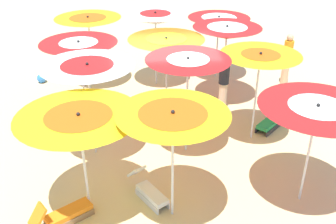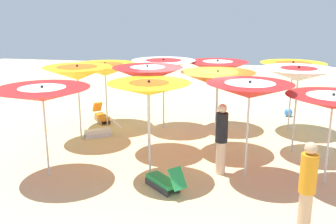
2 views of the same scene
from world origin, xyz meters
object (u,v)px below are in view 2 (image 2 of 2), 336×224
at_px(beach_umbrella_6, 149,89).
at_px(beach_umbrella_8, 164,65).
at_px(beach_umbrella_10, 77,73).
at_px(beach_umbrella_3, 250,90).
at_px(beach_umbrella_5, 217,68).
at_px(lounger_2, 165,181).
at_px(beach_umbrella_7, 148,74).
at_px(beach_umbrella_4, 218,79).
at_px(beach_umbrella_1, 298,74).
at_px(beach_umbrella_11, 105,70).
at_px(lounger_1, 101,116).
at_px(beachgoer_0, 307,187).
at_px(beach_umbrella_9, 42,94).
at_px(beachgoer_1, 221,138).
at_px(lounger_0, 101,130).
at_px(beach_umbrella_0, 333,102).
at_px(beach_umbrella_2, 293,68).
at_px(beach_ball, 288,112).

bearing_deg(beach_umbrella_6, beach_umbrella_8, -173.00).
bearing_deg(beach_umbrella_10, beach_umbrella_3, 69.70).
relative_size(beach_umbrella_5, beach_umbrella_8, 0.98).
distance_m(beach_umbrella_6, lounger_2, 2.14).
bearing_deg(beach_umbrella_7, beach_umbrella_4, 102.00).
xyz_separation_m(beach_umbrella_1, beach_umbrella_7, (0.65, -4.07, -0.02)).
relative_size(beach_umbrella_4, beach_umbrella_11, 1.02).
relative_size(lounger_1, beachgoer_0, 0.67).
bearing_deg(beach_umbrella_1, lounger_2, -45.05).
relative_size(beach_umbrella_8, beach_umbrella_9, 1.06).
xyz_separation_m(beach_umbrella_8, beachgoer_0, (5.93, 3.84, -1.26)).
relative_size(beach_umbrella_7, beachgoer_1, 1.39).
xyz_separation_m(beach_umbrella_11, lounger_0, (1.23, 0.23, -1.77)).
bearing_deg(beach_umbrella_3, lounger_2, -59.64).
height_order(beach_umbrella_0, beach_umbrella_1, beach_umbrella_1).
bearing_deg(beach_umbrella_0, beach_umbrella_5, -145.75).
relative_size(beach_umbrella_4, beach_umbrella_10, 0.99).
height_order(beach_umbrella_4, beach_umbrella_8, beach_umbrella_8).
bearing_deg(beach_umbrella_7, beach_umbrella_2, 123.77).
xyz_separation_m(beach_umbrella_10, beach_ball, (-4.12, 6.64, -1.96)).
height_order(beach_umbrella_9, lounger_1, beach_umbrella_9).
bearing_deg(beachgoer_1, beach_umbrella_5, -163.56).
bearing_deg(lounger_1, beach_ball, 70.24).
relative_size(beach_umbrella_0, beach_umbrella_9, 0.97).
height_order(lounger_0, lounger_1, lounger_1).
bearing_deg(lounger_0, beach_umbrella_11, -113.43).
bearing_deg(beachgoer_0, lounger_1, -128.29).
relative_size(beach_umbrella_4, lounger_2, 2.15).
bearing_deg(lounger_1, beach_umbrella_5, 55.42).
bearing_deg(beachgoer_1, beach_ball, 169.94).
xyz_separation_m(beach_umbrella_1, beach_umbrella_3, (2.05, -1.31, -0.08)).
distance_m(beach_umbrella_2, beach_umbrella_7, 5.01).
relative_size(beach_umbrella_4, beachgoer_1, 1.31).
distance_m(beach_umbrella_9, lounger_1, 5.18).
distance_m(beach_umbrella_10, lounger_0, 2.02).
distance_m(beach_umbrella_3, lounger_2, 2.84).
distance_m(beach_umbrella_1, beachgoer_0, 4.54).
bearing_deg(beach_umbrella_5, beach_umbrella_6, -15.67).
distance_m(beach_umbrella_4, beach_umbrella_11, 4.31).
bearing_deg(beach_umbrella_6, beach_umbrella_1, 124.03).
height_order(beach_umbrella_3, beach_ball, beach_umbrella_3).
bearing_deg(beach_umbrella_11, beach_umbrella_2, 95.81).
bearing_deg(beach_umbrella_4, lounger_2, -18.11).
height_order(beach_umbrella_0, beach_umbrella_5, beach_umbrella_5).
height_order(beach_umbrella_1, beach_umbrella_9, beach_umbrella_1).
distance_m(beach_umbrella_2, beach_umbrella_8, 4.22).
bearing_deg(beach_umbrella_6, beach_umbrella_3, 99.53).
bearing_deg(beach_umbrella_9, lounger_2, 85.99).
distance_m(beach_umbrella_5, lounger_2, 5.53).
distance_m(beach_umbrella_7, lounger_2, 3.31).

